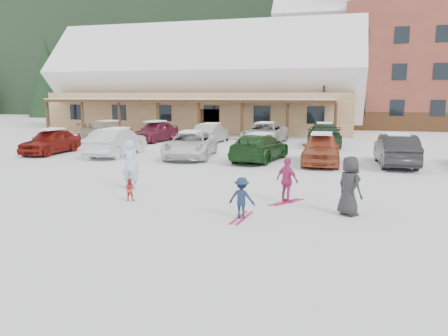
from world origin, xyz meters
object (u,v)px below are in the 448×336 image
(alpine_hotel, at_px, (448,44))
(parked_car_0, at_px, (51,141))
(parked_car_2, at_px, (191,145))
(parked_car_10, at_px, (265,133))
(adult_skier, at_px, (130,165))
(parked_car_1, at_px, (117,142))
(parked_car_9, at_px, (211,133))
(toddler_red, at_px, (130,189))
(parked_car_8, at_px, (155,131))
(bystander_dark, at_px, (349,186))
(parked_car_3, at_px, (260,147))
(child_magenta, at_px, (287,180))
(lamp_post, at_px, (324,91))
(child_navy, at_px, (242,198))
(day_lodge, at_px, (204,89))
(parked_car_4, at_px, (321,149))
(parked_car_7, at_px, (108,130))
(parked_car_5, at_px, (396,150))
(parked_car_11, at_px, (324,135))

(alpine_hotel, relative_size, parked_car_0, 7.35)
(parked_car_2, distance_m, parked_car_10, 8.40)
(adult_skier, height_order, parked_car_0, adult_skier)
(parked_car_0, height_order, parked_car_1, parked_car_1)
(parked_car_9, bearing_deg, alpine_hotel, -130.53)
(alpine_hotel, height_order, parked_car_1, alpine_hotel)
(parked_car_0, bearing_deg, alpine_hotel, 47.37)
(adult_skier, distance_m, toddler_red, 1.87)
(parked_car_8, bearing_deg, toddler_red, -59.68)
(bystander_dark, distance_m, parked_car_9, 19.37)
(parked_car_0, xyz_separation_m, parked_car_8, (3.23, 7.73, 0.03))
(bystander_dark, xyz_separation_m, parked_car_3, (-4.45, 9.70, -0.15))
(bystander_dark, relative_size, parked_car_3, 0.35)
(child_magenta, height_order, parked_car_2, child_magenta)
(child_magenta, distance_m, bystander_dark, 2.17)
(lamp_post, relative_size, child_navy, 5.57)
(day_lodge, bearing_deg, parked_car_2, -74.64)
(child_magenta, relative_size, parked_car_0, 0.34)
(lamp_post, height_order, parked_car_1, lamp_post)
(parked_car_4, bearing_deg, parked_car_7, 153.74)
(parked_car_4, relative_size, parked_car_8, 1.03)
(lamp_post, distance_m, parked_car_0, 21.87)
(toddler_red, distance_m, parked_car_9, 17.21)
(parked_car_5, xyz_separation_m, parked_car_10, (-7.91, 7.90, -0.03))
(day_lodge, xyz_separation_m, toddler_red, (6.43, -28.31, -3.56))
(parked_car_0, bearing_deg, parked_car_7, 96.09)
(child_navy, relative_size, parked_car_5, 0.25)
(parked_car_0, height_order, parked_car_2, parked_car_0)
(child_magenta, xyz_separation_m, parked_car_10, (-3.68, 16.74, 0.01))
(child_magenta, height_order, parked_car_7, child_magenta)
(toddler_red, xyz_separation_m, parked_car_0, (-9.86, 9.24, 0.35))
(parked_car_10, height_order, parked_car_11, parked_car_11)
(alpine_hotel, distance_m, parked_car_7, 35.61)
(adult_skier, relative_size, parked_car_5, 0.39)
(alpine_hotel, relative_size, bystander_dark, 18.14)
(child_navy, bearing_deg, parked_car_4, -92.97)
(parked_car_3, bearing_deg, child_magenta, 116.15)
(child_magenta, bearing_deg, parked_car_7, -11.38)
(toddler_red, distance_m, parked_car_11, 18.05)
(parked_car_2, relative_size, parked_car_9, 1.23)
(parked_car_11, bearing_deg, toddler_red, 68.41)
(parked_car_10, bearing_deg, parked_car_9, -162.55)
(toddler_red, bearing_deg, parked_car_11, -116.45)
(parked_car_7, relative_size, parked_car_11, 0.92)
(parked_car_4, height_order, parked_car_11, parked_car_11)
(alpine_hotel, bearing_deg, child_navy, -107.99)
(bystander_dark, height_order, parked_car_5, bystander_dark)
(parked_car_1, relative_size, parked_car_8, 1.07)
(parked_car_4, height_order, parked_car_8, parked_car_4)
(lamp_post, height_order, parked_car_3, lamp_post)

